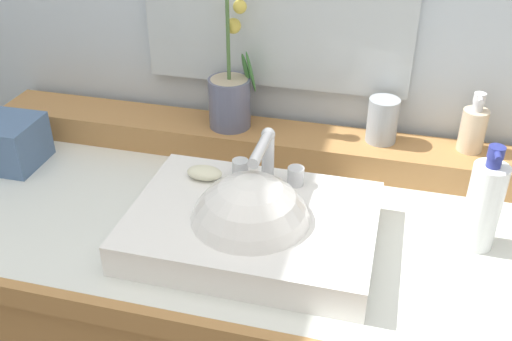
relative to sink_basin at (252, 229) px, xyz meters
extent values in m
cube|color=silver|center=(-0.02, 0.09, -0.05)|extent=(1.44, 0.60, 0.04)
cube|color=#AC7842|center=(-0.02, -0.21, -0.05)|extent=(1.44, 0.02, 0.04)
cube|color=#AC7842|center=(-0.02, 0.32, 0.00)|extent=(1.36, 0.13, 0.06)
cube|color=white|center=(0.00, 0.01, 0.00)|extent=(0.44, 0.32, 0.06)
sphere|color=white|center=(0.00, -0.01, 0.00)|extent=(0.22, 0.22, 0.22)
cylinder|color=silver|center=(0.00, 0.12, 0.08)|extent=(0.02, 0.02, 0.10)
cylinder|color=silver|center=(0.00, 0.07, 0.13)|extent=(0.02, 0.11, 0.02)
sphere|color=silver|center=(0.00, 0.12, 0.13)|extent=(0.03, 0.03, 0.03)
cylinder|color=silver|center=(-0.06, 0.12, 0.05)|extent=(0.03, 0.03, 0.04)
cylinder|color=silver|center=(0.06, 0.12, 0.05)|extent=(0.03, 0.03, 0.04)
ellipsoid|color=beige|center=(-0.12, 0.10, 0.04)|extent=(0.07, 0.04, 0.02)
cylinder|color=slate|center=(-0.14, 0.32, 0.09)|extent=(0.09, 0.09, 0.11)
cylinder|color=tan|center=(-0.14, 0.32, 0.14)|extent=(0.08, 0.08, 0.01)
cylinder|color=#476B38|center=(-0.14, 0.32, 0.25)|extent=(0.01, 0.01, 0.20)
ellipsoid|color=#387033|center=(-0.10, 0.34, 0.16)|extent=(0.04, 0.04, 0.08)
ellipsoid|color=#387033|center=(-0.09, 0.33, 0.16)|extent=(0.04, 0.04, 0.09)
sphere|color=gold|center=(-0.13, 0.34, 0.26)|extent=(0.03, 0.03, 0.03)
sphere|color=gold|center=(-0.11, 0.33, 0.30)|extent=(0.03, 0.03, 0.03)
cylinder|color=beige|center=(0.38, 0.34, 0.08)|extent=(0.05, 0.05, 0.09)
cylinder|color=silver|center=(0.38, 0.34, 0.13)|extent=(0.02, 0.02, 0.02)
cylinder|color=silver|center=(0.38, 0.34, 0.15)|extent=(0.02, 0.02, 0.02)
cylinder|color=silver|center=(0.38, 0.33, 0.16)|extent=(0.01, 0.03, 0.01)
cylinder|color=#989FA4|center=(0.20, 0.33, 0.08)|extent=(0.06, 0.06, 0.10)
cylinder|color=white|center=(0.39, 0.10, 0.05)|extent=(0.06, 0.06, 0.16)
cylinder|color=navy|center=(0.39, 0.10, 0.14)|extent=(0.02, 0.02, 0.02)
cylinder|color=navy|center=(0.39, 0.10, 0.16)|extent=(0.03, 0.03, 0.02)
cylinder|color=navy|center=(0.39, 0.08, 0.17)|extent=(0.01, 0.03, 0.01)
cube|color=slate|center=(-0.59, 0.14, 0.02)|extent=(0.13, 0.13, 0.10)
camera|label=1|loc=(0.22, -0.82, 0.65)|focal=41.41mm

